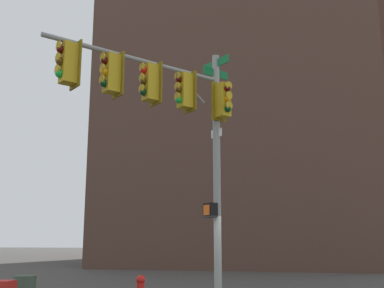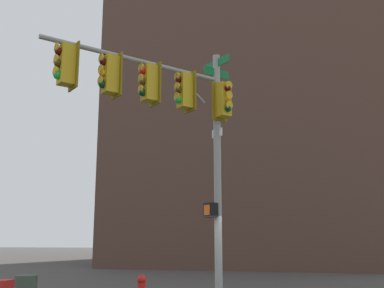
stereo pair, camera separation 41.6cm
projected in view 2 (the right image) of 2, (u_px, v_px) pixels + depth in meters
The scene contains 5 objects.
signal_pole_assembly at pixel (170, 110), 12.77m from camera, with size 4.56×3.90×7.31m.
building_brick_nearside at pixel (260, 64), 44.55m from camera, with size 27.00×19.43×36.68m, color #4C3328.
building_brick_midblock at pixel (220, 87), 57.60m from camera, with size 23.53×15.99×40.76m, color brown.
building_glass_tower at pixel (296, 28), 67.07m from camera, with size 32.37×22.30×63.35m, color #8CB2C6.
building_brick_farside at pixel (339, 94), 58.20m from camera, with size 22.94×16.53×39.40m, color brown.
Camera 2 is at (13.17, 2.73, 1.82)m, focal length 43.78 mm.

